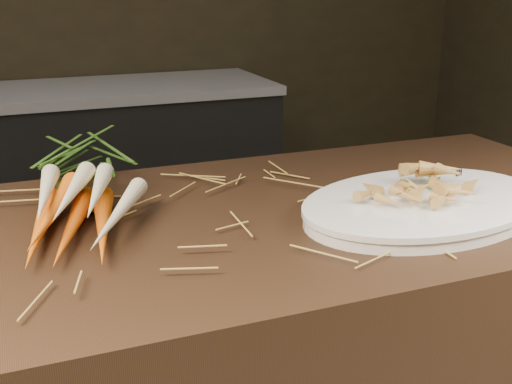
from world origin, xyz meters
The scene contains 5 objects.
back_counter centered at (0.30, 2.18, 0.42)m, with size 1.82×0.62×0.84m.
root_veg_bunch centered at (0.17, 0.45, 0.95)m, with size 0.29×0.57×0.10m.
serving_platter centered at (0.72, 0.19, 0.91)m, with size 0.47×0.31×0.03m, color white, non-canonical shape.
roasted_veg_heap centered at (0.72, 0.19, 0.95)m, with size 0.23×0.17×0.05m, color #A67A31, non-canonical shape.
serving_fork centered at (0.88, 0.20, 0.93)m, with size 0.02×0.18×0.00m, color silver.
Camera 1 is at (0.05, -0.69, 1.30)m, focal length 45.00 mm.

